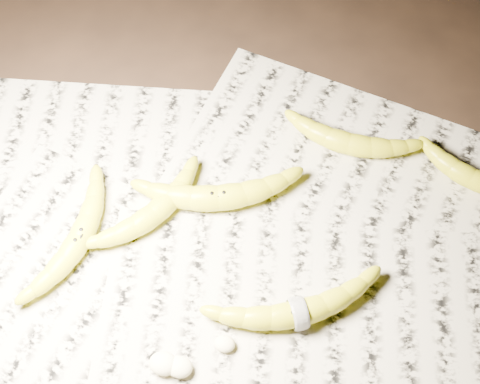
% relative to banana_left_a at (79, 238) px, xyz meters
% --- Properties ---
extents(ground, '(3.00, 3.00, 0.00)m').
position_rel_banana_left_a_xyz_m(ground, '(0.21, 0.06, -0.03)').
color(ground, black).
rests_on(ground, ground).
extents(newspaper_patch, '(0.90, 0.70, 0.01)m').
position_rel_banana_left_a_xyz_m(newspaper_patch, '(0.22, 0.03, -0.02)').
color(newspaper_patch, '#BBB5A0').
rests_on(newspaper_patch, ground).
extents(banana_left_a, '(0.09, 0.21, 0.04)m').
position_rel_banana_left_a_xyz_m(banana_left_a, '(0.00, 0.00, 0.00)').
color(banana_left_a, '#CFCF19').
rests_on(banana_left_a, newspaper_patch).
extents(banana_left_b, '(0.15, 0.18, 0.04)m').
position_rel_banana_left_a_xyz_m(banana_left_b, '(0.09, 0.06, -0.00)').
color(banana_left_b, '#CFCF19').
rests_on(banana_left_b, newspaper_patch).
extents(banana_center, '(0.23, 0.13, 0.04)m').
position_rel_banana_left_a_xyz_m(banana_center, '(0.18, 0.11, 0.00)').
color(banana_center, '#CFCF19').
rests_on(banana_center, newspaper_patch).
extents(banana_taped, '(0.23, 0.15, 0.04)m').
position_rel_banana_left_a_xyz_m(banana_taped, '(0.33, -0.04, 0.00)').
color(banana_taped, '#CFCF19').
rests_on(banana_taped, newspaper_patch).
extents(banana_upper_a, '(0.19, 0.07, 0.04)m').
position_rel_banana_left_a_xyz_m(banana_upper_a, '(0.36, 0.25, 0.00)').
color(banana_upper_a, '#CFCF19').
rests_on(banana_upper_a, newspaper_patch).
extents(banana_upper_b, '(0.17, 0.10, 0.03)m').
position_rel_banana_left_a_xyz_m(banana_upper_b, '(0.55, 0.22, -0.00)').
color(banana_upper_b, '#CFCF19').
rests_on(banana_upper_b, newspaper_patch).
extents(measuring_tape, '(0.02, 0.04, 0.05)m').
position_rel_banana_left_a_xyz_m(measuring_tape, '(0.33, -0.04, 0.00)').
color(measuring_tape, white).
rests_on(measuring_tape, newspaper_patch).
extents(flesh_chunk_a, '(0.04, 0.03, 0.02)m').
position_rel_banana_left_a_xyz_m(flesh_chunk_a, '(0.17, -0.15, -0.01)').
color(flesh_chunk_a, beige).
rests_on(flesh_chunk_a, newspaper_patch).
extents(flesh_chunk_b, '(0.04, 0.03, 0.02)m').
position_rel_banana_left_a_xyz_m(flesh_chunk_b, '(0.19, -0.15, -0.01)').
color(flesh_chunk_b, beige).
rests_on(flesh_chunk_b, newspaper_patch).
extents(flesh_chunk_c, '(0.03, 0.02, 0.02)m').
position_rel_banana_left_a_xyz_m(flesh_chunk_c, '(0.24, -0.10, -0.01)').
color(flesh_chunk_c, beige).
rests_on(flesh_chunk_c, newspaper_patch).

